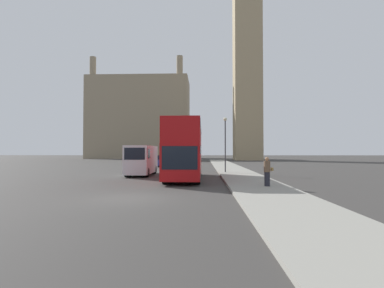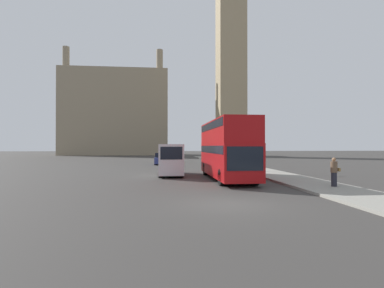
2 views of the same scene
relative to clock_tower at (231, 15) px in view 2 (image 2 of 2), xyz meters
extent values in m
plane|color=#383533|center=(-14.51, -60.97, -35.74)|extent=(300.00, 300.00, 0.00)
cube|color=gray|center=(-7.67, -60.97, -35.66)|extent=(3.67, 120.00, 0.15)
cube|color=tan|center=(0.00, 0.00, -10.77)|extent=(6.64, 6.64, 49.94)
cube|color=gray|center=(-30.90, 18.61, -23.33)|extent=(30.45, 15.39, 24.81)
cylinder|color=gray|center=(-43.85, 12.07, -8.20)|extent=(1.85, 1.85, 5.46)
cylinder|color=gray|center=(-17.96, 12.07, -8.20)|extent=(1.85, 1.85, 5.46)
cube|color=#A80F11|center=(-12.48, -51.32, -34.22)|extent=(2.55, 10.23, 2.45)
cube|color=#A80F11|center=(-12.48, -51.32, -32.13)|extent=(2.55, 10.03, 1.73)
cube|color=black|center=(-12.48, -51.32, -33.42)|extent=(2.59, 9.82, 0.55)
cube|color=black|center=(-12.48, -51.32, -31.64)|extent=(2.59, 9.62, 0.55)
cube|color=black|center=(-12.48, -56.45, -33.92)|extent=(2.24, 0.03, 1.47)
cylinder|color=black|center=(-13.40, -54.90, -35.19)|extent=(0.71, 1.09, 1.09)
cylinder|color=black|center=(-11.57, -54.90, -35.19)|extent=(0.71, 1.09, 1.09)
cylinder|color=black|center=(-13.40, -47.74, -35.19)|extent=(0.71, 1.09, 1.09)
cylinder|color=black|center=(-11.57, -47.74, -35.19)|extent=(0.71, 1.09, 1.09)
cube|color=silver|center=(-16.70, -47.56, -34.27)|extent=(2.03, 5.90, 2.50)
cube|color=black|center=(-16.70, -50.52, -33.72)|extent=(1.72, 0.02, 1.00)
cube|color=black|center=(-16.70, -49.47, -33.72)|extent=(2.06, 1.06, 0.80)
cylinder|color=black|center=(-17.46, -49.56, -35.34)|extent=(0.51, 0.80, 0.80)
cylinder|color=black|center=(-15.94, -49.56, -35.34)|extent=(0.51, 0.80, 0.80)
cylinder|color=black|center=(-17.46, -45.55, -35.34)|extent=(0.51, 0.80, 0.80)
cylinder|color=black|center=(-15.94, -45.55, -35.34)|extent=(0.51, 0.80, 0.80)
cylinder|color=#23232D|center=(-7.20, -57.02, -35.17)|extent=(0.33, 0.33, 0.84)
cylinder|color=brown|center=(-7.20, -57.02, -34.42)|extent=(0.38, 0.38, 0.66)
sphere|color=#9E704C|center=(-7.20, -57.02, -33.97)|extent=(0.23, 0.23, 0.23)
cube|color=olive|center=(-6.91, -57.02, -34.58)|extent=(0.12, 0.24, 0.20)
cylinder|color=#38383D|center=(-8.82, -45.18, -33.04)|extent=(0.12, 0.12, 5.09)
sphere|color=beige|center=(-8.82, -45.18, -30.32)|extent=(0.36, 0.36, 0.36)
cube|color=navy|center=(-17.56, -31.54, -35.16)|extent=(1.72, 4.24, 0.83)
cube|color=black|center=(-17.56, -31.44, -34.43)|extent=(1.55, 2.03, 0.63)
cylinder|color=black|center=(-18.23, -32.90, -35.40)|extent=(0.38, 0.67, 0.67)
cylinder|color=black|center=(-16.89, -32.90, -35.40)|extent=(0.38, 0.67, 0.67)
cylinder|color=black|center=(-18.23, -30.19, -35.40)|extent=(0.38, 0.67, 0.67)
cylinder|color=black|center=(-16.89, -30.19, -35.40)|extent=(0.38, 0.67, 0.67)
camera|label=1|loc=(-11.01, -75.05, -33.51)|focal=28.00mm
camera|label=2|loc=(-17.50, -73.95, -33.19)|focal=28.00mm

